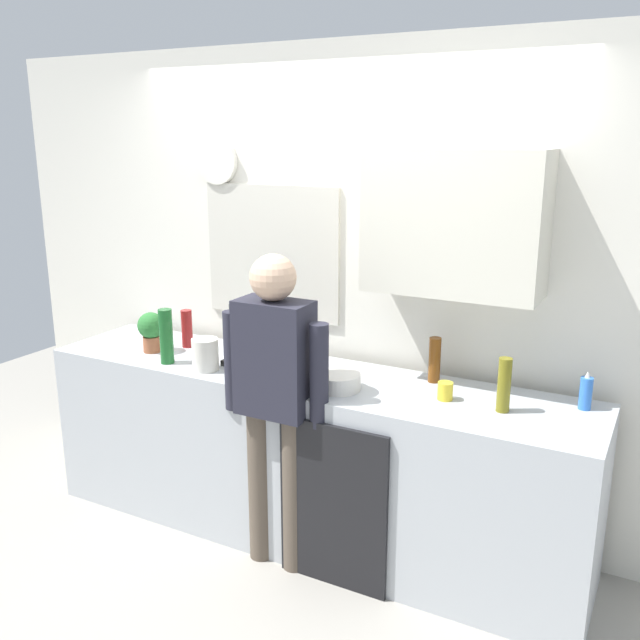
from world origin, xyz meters
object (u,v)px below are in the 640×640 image
Objects in this scene: bottle_green_wine at (166,336)px; bottle_olive_oil at (504,385)px; person_at_sink at (275,388)px; mixing_bowl at (338,381)px; potted_plant at (151,329)px; bottle_dark_sauce at (292,372)px; coffee_maker at (249,336)px; storage_canister at (205,354)px; bottle_amber_beer at (435,360)px; bottle_red_vinegar at (187,329)px; dish_soap at (586,393)px; cup_yellow_cup at (445,391)px.

bottle_olive_oil is at bearing 5.52° from bottle_green_wine.
person_at_sink is (-1.02, -0.28, -0.10)m from bottle_olive_oil.
potted_plant is at bearing 177.99° from mixing_bowl.
potted_plant reaches higher than bottle_dark_sauce.
person_at_sink is (0.96, -0.23, -0.11)m from potted_plant.
coffee_maker is 0.21× the size of person_at_sink.
storage_canister reaches higher than mixing_bowl.
bottle_amber_beer reaches higher than storage_canister.
bottle_red_vinegar is at bearing 158.22° from person_at_sink.
dish_soap is 0.11× the size of person_at_sink.
bottle_green_wine reaches higher than bottle_dark_sauce.
bottle_dark_sauce is 1.35m from dish_soap.
storage_canister is at bearing -39.40° from bottle_red_vinegar.
dish_soap is at bearing -1.83° from bottle_amber_beer.
coffee_maker is 1.12m from cup_yellow_cup.
bottle_green_wine is at bearing -174.48° from bottle_olive_oil.
bottle_amber_beer is 1.28× the size of dish_soap.
potted_plant is 1.28× the size of dish_soap.
bottle_green_wine is 2.13m from dish_soap.
bottle_olive_oil is at bearing 18.82° from person_at_sink.
bottle_red_vinegar is 1.60m from cup_yellow_cup.
coffee_maker is at bearing 58.99° from storage_canister.
potted_plant reaches higher than storage_canister.
bottle_green_wine is at bearing -150.09° from coffee_maker.
coffee_maker is 0.44m from bottle_green_wine.
bottle_green_wine is 0.19× the size of person_at_sink.
bottle_red_vinegar is at bearing 176.46° from bottle_olive_oil.
coffee_maker is at bearing 177.97° from bottle_olive_oil.
coffee_maker is 0.49m from bottle_dark_sauce.
coffee_maker is 0.48m from bottle_red_vinegar.
bottle_red_vinegar is 0.96× the size of potted_plant.
bottle_olive_oil is (1.39, -0.05, -0.02)m from coffee_maker.
storage_canister is (-0.74, -0.07, 0.05)m from mixing_bowl.
bottle_dark_sauce is 0.82× the size of bottle_red_vinegar.
cup_yellow_cup is 0.52m from mixing_bowl.
bottle_red_vinegar is at bearing 160.24° from bottle_dark_sauce.
bottle_green_wine is 0.77m from person_at_sink.
bottle_amber_beer is 0.81m from person_at_sink.
mixing_bowl is (-0.50, -0.11, -0.00)m from cup_yellow_cup.
storage_canister is at bearing -168.72° from dish_soap.
bottle_red_vinegar is 0.45m from storage_canister.
bottle_amber_beer is 0.14× the size of person_at_sink.
bottle_olive_oil is (1.77, 0.17, -0.03)m from bottle_green_wine.
bottle_olive_oil is 0.16× the size of person_at_sink.
bottle_red_vinegar is at bearing 172.05° from coffee_maker.
bottle_olive_oil reaches higher than cup_yellow_cup.
dish_soap is 1.06× the size of storage_canister.
storage_canister is 0.51m from person_at_sink.
bottle_red_vinegar is at bearing 169.01° from mixing_bowl.
bottle_dark_sauce is 1.00× the size of dish_soap.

